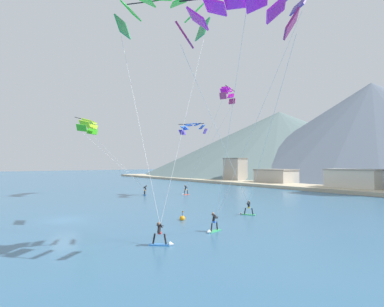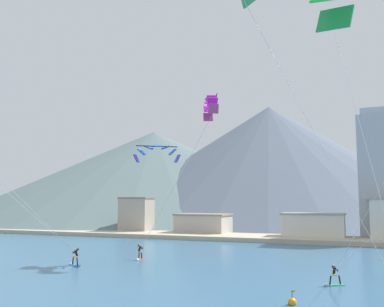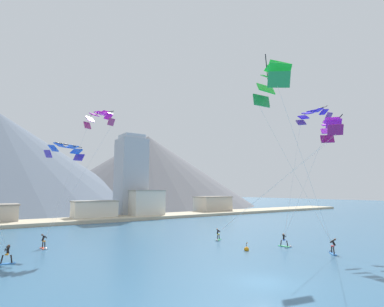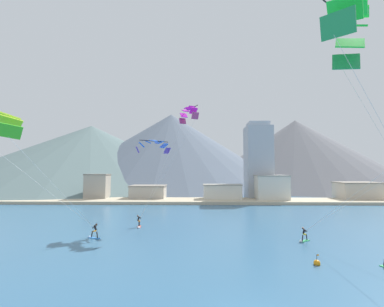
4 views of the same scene
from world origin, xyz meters
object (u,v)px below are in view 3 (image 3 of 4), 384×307
Objects in this scene: kitesurfer_near_trail at (4,258)px; kitesurfer_far_right at (44,244)px; kitesurfer_far_left at (333,249)px; parafoil_kite_distant_high_outer at (65,149)px; parafoil_kite_mid_center at (330,128)px; parafoil_kite_far_left at (272,80)px; parafoil_kite_far_right at (99,118)px; kitesurfer_near_lead at (286,243)px; race_marker_buoy at (246,249)px; parafoil_kite_near_lead at (313,115)px; kitesurfer_mid_center at (218,237)px.

kitesurfer_near_trail is 7.13m from kitesurfer_far_right.
kitesurfer_far_left is 0.34× the size of parafoil_kite_distant_high_outer.
parafoil_kite_mid_center is 10.91m from parafoil_kite_far_left.
parafoil_kite_far_right reaches higher than kitesurfer_far_left.
kitesurfer_far_right is at bearing 139.22° from parafoil_kite_far_left.
kitesurfer_near_lead is at bearing -47.33° from parafoil_kite_far_right.
kitesurfer_near_trail is 0.99× the size of kitesurfer_far_right.
parafoil_kite_far_left reaches higher than kitesurfer_near_lead.
parafoil_kite_far_left is 25.02m from parafoil_kite_far_right.
parafoil_kite_far_right is at bearing 136.41° from parafoil_kite_mid_center.
race_marker_buoy is (-11.36, 4.14, -14.65)m from parafoil_kite_mid_center.
parafoil_kite_far_right is at bearing 127.01° from kitesurfer_far_left.
parafoil_kite_mid_center is (30.05, -18.27, 14.26)m from kitesurfer_far_right.
parafoil_kite_distant_high_outer is (-5.06, -3.39, -5.39)m from parafoil_kite_far_right.
kitesurfer_far_right is at bearing 153.40° from parafoil_kite_near_lead.
parafoil_kite_distant_high_outer reaches higher than kitesurfer_far_right.
kitesurfer_far_right reaches higher than kitesurfer_near_lead.
parafoil_kite_distant_high_outer is at bearing 138.19° from kitesurfer_far_left.
kitesurfer_mid_center is 21.44m from parafoil_kite_near_lead.
kitesurfer_far_right is 32.58m from parafoil_kite_far_left.
kitesurfer_near_trail is 1.74× the size of race_marker_buoy.
parafoil_kite_far_right is at bearing 122.05° from parafoil_kite_far_left.
parafoil_kite_near_lead is (35.03, -9.67, 16.60)m from kitesurfer_near_trail.
parafoil_kite_distant_high_outer is (1.87, 0.36, 11.32)m from kitesurfer_far_right.
parafoil_kite_mid_center is 0.86× the size of parafoil_kite_far_right.
kitesurfer_mid_center is 0.96× the size of kitesurfer_far_left.
kitesurfer_far_left reaches higher than kitesurfer_mid_center.
kitesurfer_far_left is (29.43, -14.77, -0.04)m from kitesurfer_near_trail.
kitesurfer_near_lead is 5.73m from race_marker_buoy.
kitesurfer_near_trail is at bearing 164.56° from parafoil_kite_near_lead.
race_marker_buoy is at bearing 135.54° from kitesurfer_far_left.
parafoil_kite_near_lead reaches higher than parafoil_kite_mid_center.
kitesurfer_far_right is (-24.33, 15.13, 0.11)m from kitesurfer_near_lead.
kitesurfer_mid_center is at bearing 139.99° from parafoil_kite_near_lead.
parafoil_kite_far_right reaches higher than parafoil_kite_mid_center.
kitesurfer_far_right is at bearing 148.12° from kitesurfer_near_lead.
kitesurfer_near_lead is 17.94m from parafoil_kite_near_lead.
kitesurfer_mid_center is 1.62× the size of race_marker_buoy.
parafoil_kite_distant_high_outer reaches higher than race_marker_buoy.
kitesurfer_far_right is at bearing 148.71° from parafoil_kite_mid_center.
kitesurfer_near_trail reaches higher than race_marker_buoy.
kitesurfer_far_left is at bearing -71.17° from kitesurfer_mid_center.
parafoil_kite_mid_center is 19.00m from race_marker_buoy.
kitesurfer_near_lead is 1.08× the size of kitesurfer_mid_center.
kitesurfer_far_right is 38.27m from parafoil_kite_near_lead.
kitesurfer_far_left reaches higher than kitesurfer_near_lead.
kitesurfer_near_trail is at bearing 177.60° from kitesurfer_mid_center.
parafoil_kite_near_lead is at bearing 42.29° from kitesurfer_far_left.
parafoil_kite_far_right is at bearing 33.80° from parafoil_kite_distant_high_outer.
parafoil_kite_near_lead is 3.76m from parafoil_kite_mid_center.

